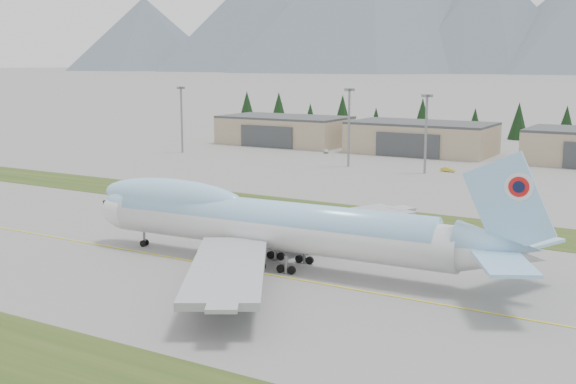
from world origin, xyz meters
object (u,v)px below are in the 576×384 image
Objects in this scene: hangar_left at (285,130)px; service_vehicle_b at (448,172)px; hangar_center at (421,138)px; service_vehicle_a at (326,153)px; boeing_747_freighter at (271,224)px.

hangar_left is 85.55m from service_vehicle_b.
hangar_center reaches higher than service_vehicle_a.
boeing_747_freighter is at bearing -169.24° from service_vehicle_b.
hangar_center is (-29.28, 145.19, -1.17)m from boeing_747_freighter.
hangar_center is 12.02× the size of service_vehicle_a.
boeing_747_freighter is at bearing -97.84° from service_vehicle_a.
hangar_left is at bearing 116.57° from service_vehicle_a.
boeing_747_freighter is at bearing -59.87° from hangar_left.
hangar_left is at bearing 71.06° from service_vehicle_b.
hangar_left is at bearing 180.00° from hangar_center.
boeing_747_freighter is at bearing -78.60° from hangar_center.
hangar_center is at bearing 37.35° from service_vehicle_b.
service_vehicle_a is 0.98× the size of service_vehicle_b.
boeing_747_freighter is 108.50m from service_vehicle_b.
boeing_747_freighter is 167.88m from hangar_left.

